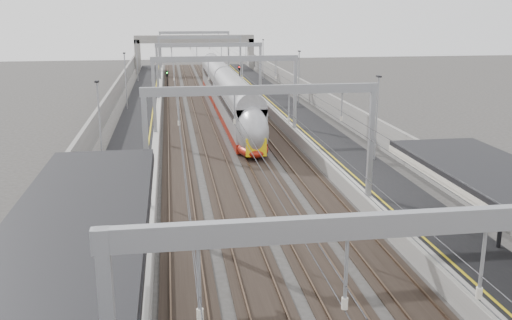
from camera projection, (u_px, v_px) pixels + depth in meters
name	position (u px, v px, depth m)	size (l,w,h in m)	color
platform_left	(138.00, 131.00, 53.30)	(4.00, 120.00, 1.00)	black
platform_right	(305.00, 126.00, 55.63)	(4.00, 120.00, 1.00)	black
tracks	(223.00, 133.00, 54.58)	(11.40, 140.00, 0.20)	black
overhead_line	(216.00, 63.00, 59.34)	(13.00, 140.00, 6.60)	#91939A
overbridge	(195.00, 44.00, 105.78)	(22.00, 2.20, 6.90)	gray
wall_left	(102.00, 121.00, 52.55)	(0.30, 120.00, 3.20)	gray
wall_right	(337.00, 114.00, 55.81)	(0.30, 120.00, 3.20)	gray
train	(227.00, 96.00, 64.41)	(2.56, 46.72, 4.06)	#9D1B0E
signal_green	(167.00, 79.00, 77.08)	(0.32, 0.32, 3.48)	black
signal_red_near	(235.00, 84.00, 71.42)	(0.32, 0.32, 3.48)	black
signal_red_far	(239.00, 73.00, 84.56)	(0.32, 0.32, 3.48)	black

